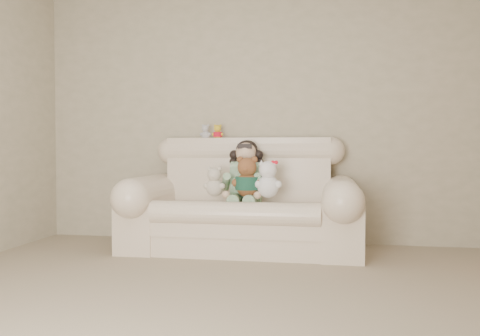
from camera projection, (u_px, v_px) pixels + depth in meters
name	position (u px, v px, depth m)	size (l,w,h in m)	color
floor	(200.00, 330.00, 2.51)	(5.00, 5.00, 0.00)	gray
wall_back	(264.00, 110.00, 4.93)	(4.50, 4.50, 0.00)	#BFB298
sofa	(242.00, 194.00, 4.48)	(2.10, 0.95, 1.03)	#FFEACD
seated_child	(246.00, 171.00, 4.55)	(0.35, 0.43, 0.59)	#2B7B32
brown_teddy	(247.00, 173.00, 4.34)	(0.27, 0.21, 0.42)	brown
white_cat	(268.00, 175.00, 4.29)	(0.25, 0.19, 0.38)	white
cream_teddy	(215.00, 179.00, 4.40)	(0.20, 0.15, 0.31)	beige
yellow_mini_bear	(218.00, 131.00, 4.84)	(0.11, 0.09, 0.17)	gold
grey_mini_plush	(206.00, 131.00, 4.88)	(0.11, 0.09, 0.18)	silver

